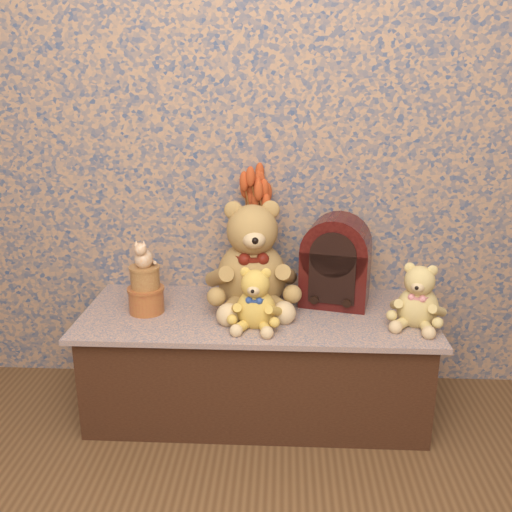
% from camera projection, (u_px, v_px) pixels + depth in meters
% --- Properties ---
extents(display_shelf, '(1.32, 0.56, 0.42)m').
position_uv_depth(display_shelf, '(257.00, 361.00, 2.18)').
color(display_shelf, '#3A5077').
rests_on(display_shelf, ground).
extents(teddy_large, '(0.41, 0.47, 0.45)m').
position_uv_depth(teddy_large, '(252.00, 250.00, 2.12)').
color(teddy_large, '#A57A3F').
rests_on(teddy_large, display_shelf).
extents(teddy_medium, '(0.21, 0.24, 0.24)m').
position_uv_depth(teddy_medium, '(256.00, 294.00, 1.96)').
color(teddy_medium, gold).
rests_on(teddy_medium, display_shelf).
extents(teddy_small, '(0.27, 0.29, 0.25)m').
position_uv_depth(teddy_small, '(419.00, 292.00, 1.97)').
color(teddy_small, tan).
rests_on(teddy_small, display_shelf).
extents(cathedral_radio, '(0.29, 0.24, 0.35)m').
position_uv_depth(cathedral_radio, '(336.00, 260.00, 2.15)').
color(cathedral_radio, '#360A09').
rests_on(cathedral_radio, display_shelf).
extents(ceramic_vase, '(0.14, 0.14, 0.18)m').
position_uv_depth(ceramic_vase, '(258.00, 273.00, 2.28)').
color(ceramic_vase, tan).
rests_on(ceramic_vase, display_shelf).
extents(dried_stalks, '(0.26, 0.26, 0.44)m').
position_uv_depth(dried_stalks, '(258.00, 199.00, 2.19)').
color(dried_stalks, '#C0461E').
rests_on(dried_stalks, ceramic_vase).
extents(biscuit_tin_lower, '(0.15, 0.15, 0.10)m').
position_uv_depth(biscuit_tin_lower, '(146.00, 300.00, 2.10)').
color(biscuit_tin_lower, '#B68535').
rests_on(biscuit_tin_lower, display_shelf).
extents(biscuit_tin_upper, '(0.14, 0.14, 0.08)m').
position_uv_depth(biscuit_tin_upper, '(145.00, 278.00, 2.07)').
color(biscuit_tin_upper, tan).
rests_on(biscuit_tin_upper, biscuit_tin_lower).
extents(cat_figurine, '(0.09, 0.10, 0.11)m').
position_uv_depth(cat_figurine, '(143.00, 253.00, 2.04)').
color(cat_figurine, silver).
rests_on(cat_figurine, biscuit_tin_upper).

